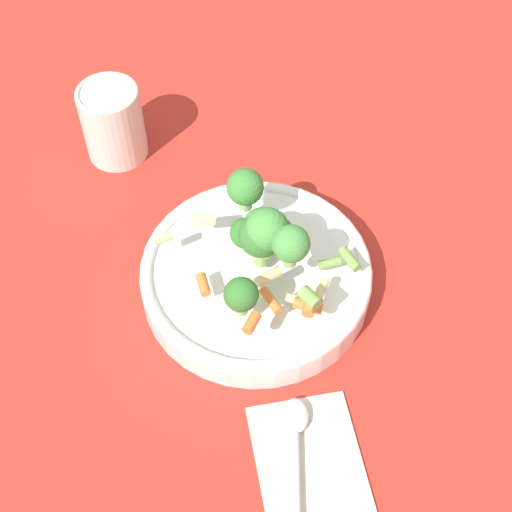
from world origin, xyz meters
The scene contains 6 objects.
ground_plane centered at (0.00, 0.00, 0.00)m, with size 3.00×3.00×0.00m, color #B72D23.
bowl centered at (0.00, 0.00, 0.02)m, with size 0.25×0.25×0.04m.
pasta_salad centered at (0.00, -0.01, 0.09)m, with size 0.18×0.22×0.09m.
cup centered at (0.20, 0.18, 0.05)m, with size 0.08×0.08×0.10m.
napkin centered at (-0.21, -0.06, 0.00)m, with size 0.17×0.13×0.01m.
spoon centered at (-0.19, -0.05, 0.01)m, with size 0.17×0.03×0.01m.
Camera 1 is at (-0.44, -0.02, 0.65)m, focal length 50.00 mm.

